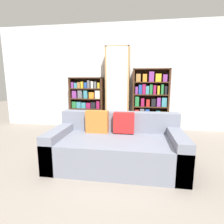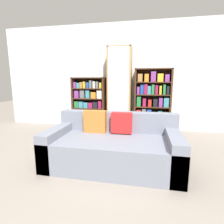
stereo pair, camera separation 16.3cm
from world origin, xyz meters
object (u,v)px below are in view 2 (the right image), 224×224
(couch, at_px, (113,146))
(bookshelf_right, at_px, (152,102))
(display_cabinet, at_px, (120,90))
(bookshelf_left, at_px, (89,104))
(wine_bottle, at_px, (129,130))

(couch, bearing_deg, bookshelf_right, 72.34)
(display_cabinet, bearing_deg, bookshelf_right, 1.15)
(couch, distance_m, bookshelf_left, 2.21)
(bookshelf_left, height_order, wine_bottle, bookshelf_left)
(bookshelf_left, bearing_deg, display_cabinet, -1.16)
(couch, relative_size, wine_bottle, 4.75)
(couch, bearing_deg, wine_bottle, 85.12)
(couch, bearing_deg, display_cabinet, 96.06)
(display_cabinet, height_order, bookshelf_right, display_cabinet)
(bookshelf_right, relative_size, wine_bottle, 3.79)
(display_cabinet, bearing_deg, wine_bottle, -62.40)
(bookshelf_left, xyz_separation_m, display_cabinet, (0.82, -0.02, 0.38))
(bookshelf_right, bearing_deg, wine_bottle, -129.09)
(bookshelf_left, distance_m, display_cabinet, 0.90)
(wine_bottle, bearing_deg, couch, -94.88)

